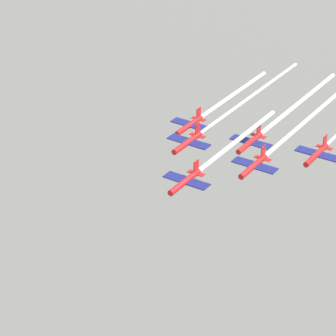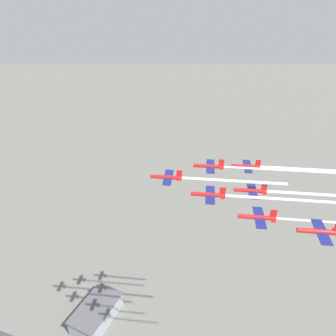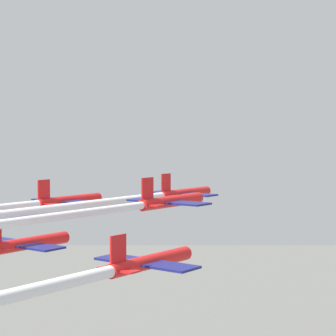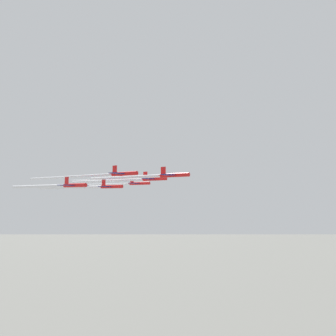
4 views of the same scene
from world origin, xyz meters
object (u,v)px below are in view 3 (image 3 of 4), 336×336
at_px(jet_0, 183,193).
at_px(jet_2, 170,201).
at_px(jet_4, 25,243).
at_px(jet_1, 67,200).
at_px(jet_5, 148,262).

xyz_separation_m(jet_0, jet_2, (-12.38, 10.47, 0.52)).
height_order(jet_2, jet_4, jet_2).
bearing_deg(jet_0, jet_1, -120.47).
xyz_separation_m(jet_0, jet_4, (-9.24, 26.37, -3.25)).
relative_size(jet_0, jet_5, 1.00).
bearing_deg(jet_5, jet_0, 120.47).
relative_size(jet_1, jet_4, 1.00).
xyz_separation_m(jet_1, jet_5, (-27.89, 5.03, -2.82)).
distance_m(jet_0, jet_4, 28.13).
bearing_deg(jet_2, jet_0, 120.47).
height_order(jet_0, jet_4, jet_0).
bearing_deg(jet_4, jet_2, 59.53).
height_order(jet_1, jet_5, jet_1).
height_order(jet_0, jet_2, jet_2).
height_order(jet_0, jet_1, jet_0).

